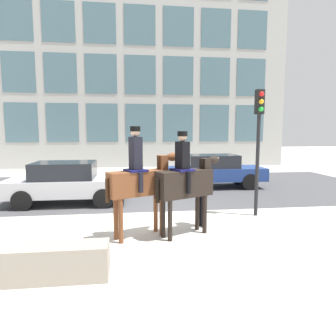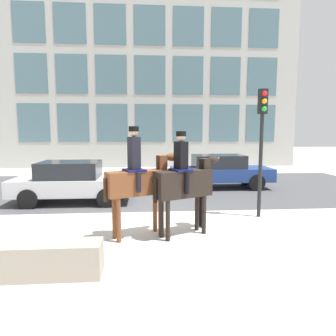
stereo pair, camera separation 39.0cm
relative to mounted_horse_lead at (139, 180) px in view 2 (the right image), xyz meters
name	(u,v)px [view 2 (the right image)]	position (x,y,z in m)	size (l,w,h in m)	color
ground_plane	(158,216)	(0.53, 1.72, -1.42)	(80.00, 80.00, 0.00)	beige
road_surface	(154,187)	(0.53, 6.47, -1.41)	(21.55, 8.50, 0.01)	#444447
office_building_facade	(150,32)	(0.53, 14.71, 8.10)	(21.55, 0.33, 19.01)	#A8A8A3
mounted_horse_lead	(139,180)	(0.00, 0.00, 0.00)	(1.86, 1.06, 2.70)	brown
mounted_horse_companion	(184,181)	(1.11, 0.00, -0.05)	(1.79, 1.08, 2.58)	black
pedestrian_bystander	(202,191)	(1.67, 0.59, -0.42)	(0.79, 0.66, 1.69)	black
street_car_near_lane	(72,181)	(-2.50, 3.77, -0.64)	(4.19, 1.89, 1.50)	#B7B7BC
street_car_far_lane	(220,171)	(3.56, 6.16, -0.62)	(4.54, 1.80, 1.52)	navy
traffic_light	(262,132)	(3.59, 1.45, 1.15)	(0.24, 0.29, 3.80)	black
planter_ledge	(48,260)	(-1.58, -1.97, -1.11)	(1.89, 0.56, 0.62)	#9E9384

